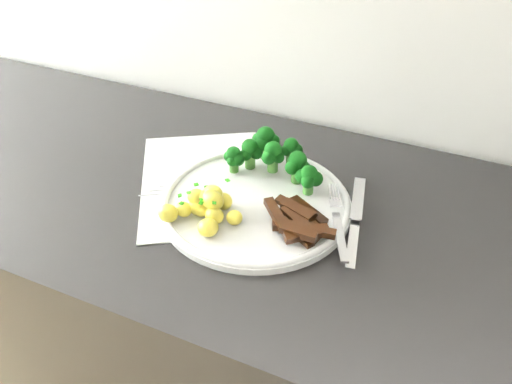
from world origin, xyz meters
TOP-DOWN VIEW (x-y plane):
  - counter at (-0.08, 1.69)m, footprint 2.28×0.57m
  - recipe_paper at (-0.12, 1.71)m, footprint 0.34×0.37m
  - plate at (-0.01, 1.68)m, footprint 0.31×0.31m
  - broccoli at (-0.01, 1.77)m, footprint 0.18×0.10m
  - potatoes at (-0.07, 1.62)m, footprint 0.12×0.11m
  - beef_strips at (0.08, 1.65)m, footprint 0.13×0.11m
  - fork at (0.13, 1.67)m, footprint 0.08×0.17m
  - knife at (0.16, 1.68)m, footprint 0.06×0.21m

SIDE VIEW (x-z plane):
  - counter at x=-0.08m, z-range 0.00..0.86m
  - recipe_paper at x=-0.12m, z-range 0.86..0.86m
  - plate at x=-0.01m, z-range 0.86..0.87m
  - knife at x=0.16m, z-range 0.85..0.88m
  - fork at x=0.13m, z-range 0.87..0.88m
  - beef_strips at x=0.08m, z-range 0.86..0.89m
  - potatoes at x=-0.07m, z-range 0.86..0.91m
  - broccoli at x=-0.01m, z-range 0.87..0.94m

